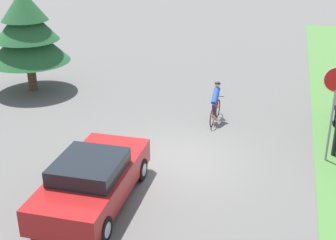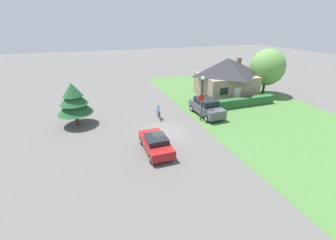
{
  "view_description": "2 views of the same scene",
  "coord_description": "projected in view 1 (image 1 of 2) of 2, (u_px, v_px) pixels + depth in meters",
  "views": [
    {
      "loc": [
        2.94,
        -12.77,
        7.06
      ],
      "look_at": [
        -0.67,
        1.17,
        0.81
      ],
      "focal_mm": 50.0,
      "sensor_mm": 36.0,
      "label": 1
    },
    {
      "loc": [
        -6.09,
        -18.32,
        9.85
      ],
      "look_at": [
        0.42,
        -0.11,
        1.31
      ],
      "focal_mm": 24.0,
      "sensor_mm": 36.0,
      "label": 2
    }
  ],
  "objects": [
    {
      "name": "conifer_tall_near",
      "position": [
        26.0,
        31.0,
        19.77
      ],
      "size": [
        3.49,
        3.49,
        4.4
      ],
      "color": "#4C3823",
      "rests_on": "ground"
    },
    {
      "name": "cyclist",
      "position": [
        215.0,
        103.0,
        17.35
      ],
      "size": [
        0.44,
        1.68,
        1.51
      ],
      "rotation": [
        0.0,
        0.0,
        1.51
      ],
      "color": "black",
      "rests_on": "ground"
    },
    {
      "name": "sedan_left_lane",
      "position": [
        93.0,
        180.0,
        12.29
      ],
      "size": [
        1.94,
        4.34,
        1.41
      ],
      "rotation": [
        0.0,
        0.0,
        1.57
      ],
      "color": "maroon",
      "rests_on": "ground"
    },
    {
      "name": "ground_plane",
      "position": [
        179.0,
        160.0,
        14.83
      ],
      "size": [
        140.0,
        140.0,
        0.0
      ],
      "primitive_type": "plane",
      "color": "#5B5956"
    },
    {
      "name": "stop_sign",
      "position": [
        335.0,
        95.0,
        13.94
      ],
      "size": [
        0.78,
        0.07,
        3.06
      ],
      "rotation": [
        0.0,
        0.0,
        3.15
      ],
      "color": "gray",
      "rests_on": "ground"
    }
  ]
}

